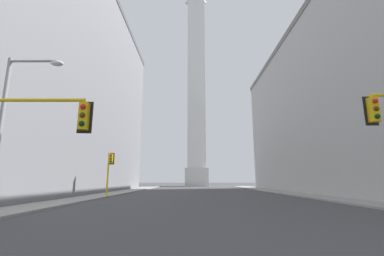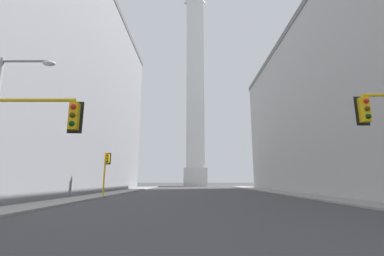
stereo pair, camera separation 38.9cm
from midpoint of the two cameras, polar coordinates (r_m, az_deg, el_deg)
The scene contains 7 objects.
sidewalk_left at distance 33.28m, azimuth -21.94°, elevation -13.83°, with size 5.00×97.57×0.15m, color gray.
sidewalk_right at distance 34.27m, azimuth 25.69°, elevation -13.44°, with size 5.00×97.57×0.15m, color gray.
building_left at distance 43.76m, azimuth -31.63°, elevation 9.14°, with size 19.77×55.59×32.06m.
obelisk at distance 89.25m, azimuth 0.69°, elevation 9.98°, with size 7.29×7.29×72.00m.
traffic_light_near_left at distance 12.60m, azimuth -36.60°, elevation 0.15°, with size 5.20×0.52×5.16m.
traffic_light_mid_left at distance 30.83m, azimuth -18.36°, elevation -8.30°, with size 0.78×0.50×5.00m.
street_lamp at distance 15.08m, azimuth -36.05°, elevation 2.01°, with size 2.77×0.36×7.86m.
Camera 1 is at (-1.46, -1.72, 1.88)m, focal length 24.00 mm.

